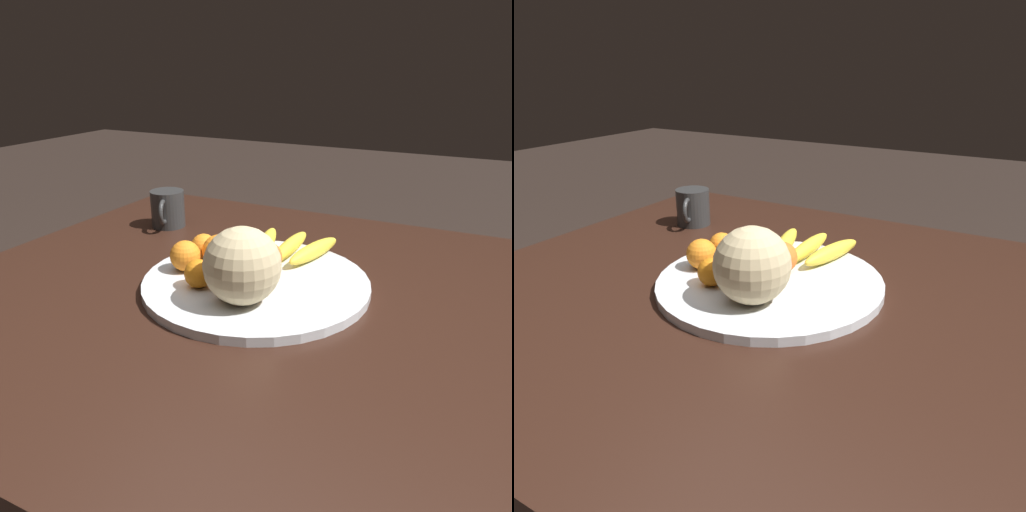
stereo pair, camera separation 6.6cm
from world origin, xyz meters
TOP-DOWN VIEW (x-y plane):
  - kitchen_table at (0.00, 0.00)m, footprint 1.40×1.15m
  - fruit_bowl at (0.06, -0.02)m, footprint 0.46×0.46m
  - melon at (0.03, 0.08)m, footprint 0.14×0.14m
  - banana_bunch at (0.05, -0.17)m, footprint 0.20×0.21m
  - orange_front_left at (0.21, 0.01)m, footprint 0.07×0.07m
  - orange_front_right at (0.14, 0.06)m, footprint 0.06×0.06m
  - orange_mid_center at (0.15, -0.04)m, footprint 0.07×0.07m
  - orange_back_left at (0.05, -0.06)m, footprint 0.07×0.07m
  - orange_back_right at (0.21, -0.07)m, footprint 0.06×0.06m
  - orange_top_small at (0.12, -0.10)m, footprint 0.07×0.07m
  - orange_side_extra at (0.10, 0.01)m, footprint 0.06×0.06m
  - ceramic_mug at (0.45, -0.27)m, footprint 0.09×0.13m

SIDE VIEW (x-z plane):
  - kitchen_table at x=0.00m, z-range 0.29..1.03m
  - fruit_bowl at x=0.06m, z-range 0.75..0.76m
  - banana_bunch at x=0.05m, z-range 0.76..0.80m
  - orange_front_right at x=0.14m, z-range 0.76..0.82m
  - orange_back_right at x=0.21m, z-range 0.76..0.82m
  - orange_side_extra at x=0.10m, z-range 0.76..0.83m
  - ceramic_mug at x=0.45m, z-range 0.74..0.85m
  - orange_front_left at x=0.21m, z-range 0.76..0.83m
  - orange_top_small at x=0.12m, z-range 0.76..0.83m
  - orange_back_left at x=0.05m, z-range 0.76..0.83m
  - orange_mid_center at x=0.15m, z-range 0.76..0.84m
  - melon at x=0.03m, z-range 0.76..0.91m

